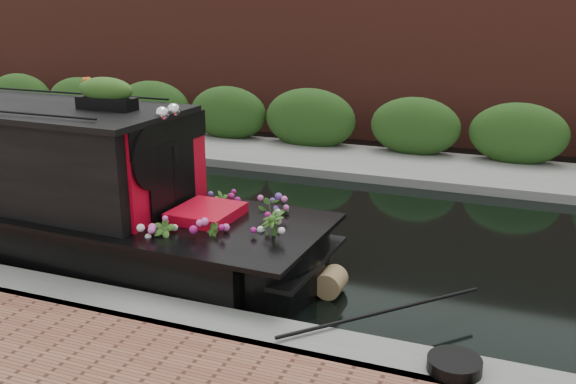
% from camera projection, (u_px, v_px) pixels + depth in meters
% --- Properties ---
extents(ground, '(80.00, 80.00, 0.00)m').
position_uv_depth(ground, '(214.00, 221.00, 10.25)').
color(ground, black).
rests_on(ground, ground).
extents(near_bank_coping, '(40.00, 0.60, 0.50)m').
position_uv_depth(near_bank_coping, '(79.00, 312.00, 7.31)').
color(near_bank_coping, slate).
rests_on(near_bank_coping, ground).
extents(far_bank_path, '(40.00, 2.40, 0.34)m').
position_uv_depth(far_bank_path, '(304.00, 161.00, 13.98)').
color(far_bank_path, slate).
rests_on(far_bank_path, ground).
extents(far_hedge, '(40.00, 1.10, 2.80)m').
position_uv_depth(far_hedge, '(318.00, 152.00, 14.78)').
color(far_hedge, '#224416').
rests_on(far_hedge, ground).
extents(far_brick_wall, '(40.00, 1.00, 8.00)m').
position_uv_depth(far_brick_wall, '(344.00, 134.00, 16.65)').
color(far_brick_wall, '#5D281F').
rests_on(far_brick_wall, ground).
extents(rope_fender, '(0.32, 0.37, 0.32)m').
position_uv_depth(rope_fender, '(331.00, 282.00, 7.71)').
color(rope_fender, olive).
rests_on(rope_fender, ground).
extents(coiled_mooring_rope, '(0.49, 0.49, 0.12)m').
position_uv_depth(coiled_mooring_rope, '(454.00, 365.00, 5.72)').
color(coiled_mooring_rope, black).
rests_on(coiled_mooring_rope, near_bank_coping).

